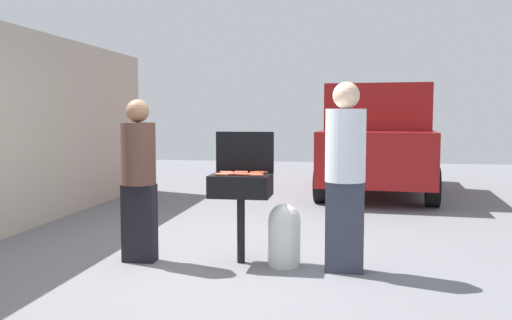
% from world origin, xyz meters
% --- Properties ---
extents(ground_plane, '(24.00, 24.00, 0.00)m').
position_xyz_m(ground_plane, '(0.00, 0.00, 0.00)').
color(ground_plane, slate).
extents(house_wall_side, '(0.24, 8.00, 2.60)m').
position_xyz_m(house_wall_side, '(-2.87, 1.00, 1.30)').
color(house_wall_side, '#B2A893').
rests_on(house_wall_side, ground).
extents(bbq_grill, '(0.60, 0.44, 0.89)m').
position_xyz_m(bbq_grill, '(0.27, 0.02, 0.75)').
color(bbq_grill, black).
rests_on(bbq_grill, ground).
extents(grill_lid_open, '(0.60, 0.05, 0.42)m').
position_xyz_m(grill_lid_open, '(0.27, 0.24, 1.10)').
color(grill_lid_open, black).
rests_on(grill_lid_open, bbq_grill).
extents(hot_dog_0, '(0.13, 0.03, 0.03)m').
position_xyz_m(hot_dog_0, '(0.42, 0.09, 0.91)').
color(hot_dog_0, '#AD4228').
rests_on(hot_dog_0, bbq_grill).
extents(hot_dog_1, '(0.13, 0.04, 0.03)m').
position_xyz_m(hot_dog_1, '(0.45, -0.14, 0.91)').
color(hot_dog_1, '#C6593D').
rests_on(hot_dog_1, bbq_grill).
extents(hot_dog_2, '(0.13, 0.03, 0.03)m').
position_xyz_m(hot_dog_2, '(0.18, 0.02, 0.91)').
color(hot_dog_2, '#AD4228').
rests_on(hot_dog_2, bbq_grill).
extents(hot_dog_3, '(0.13, 0.03, 0.03)m').
position_xyz_m(hot_dog_3, '(0.44, 0.06, 0.91)').
color(hot_dog_3, '#AD4228').
rests_on(hot_dog_3, bbq_grill).
extents(hot_dog_4, '(0.13, 0.04, 0.03)m').
position_xyz_m(hot_dog_4, '(0.46, 0.15, 0.91)').
color(hot_dog_4, '#AD4228').
rests_on(hot_dog_4, bbq_grill).
extents(hot_dog_5, '(0.13, 0.03, 0.03)m').
position_xyz_m(hot_dog_5, '(0.26, 0.12, 0.91)').
color(hot_dog_5, '#C6593D').
rests_on(hot_dog_5, bbq_grill).
extents(hot_dog_6, '(0.13, 0.04, 0.03)m').
position_xyz_m(hot_dog_6, '(0.43, -0.08, 0.91)').
color(hot_dog_6, '#AD4228').
rests_on(hot_dog_6, bbq_grill).
extents(hot_dog_7, '(0.13, 0.04, 0.03)m').
position_xyz_m(hot_dog_7, '(0.28, -0.02, 0.91)').
color(hot_dog_7, '#AD4228').
rests_on(hot_dog_7, bbq_grill).
extents(hot_dog_8, '(0.13, 0.03, 0.03)m').
position_xyz_m(hot_dog_8, '(0.11, -0.14, 0.91)').
color(hot_dog_8, '#C6593D').
rests_on(hot_dog_8, bbq_grill).
extents(hot_dog_9, '(0.13, 0.04, 0.03)m').
position_xyz_m(hot_dog_9, '(0.14, -0.03, 0.91)').
color(hot_dog_9, '#C6593D').
rests_on(hot_dog_9, bbq_grill).
extents(hot_dog_10, '(0.13, 0.03, 0.03)m').
position_xyz_m(hot_dog_10, '(0.11, 0.08, 0.91)').
color(hot_dog_10, '#B74C33').
rests_on(hot_dog_10, bbq_grill).
extents(hot_dog_11, '(0.13, 0.03, 0.03)m').
position_xyz_m(hot_dog_11, '(0.14, -0.11, 0.91)').
color(hot_dog_11, '#B74C33').
rests_on(hot_dog_11, bbq_grill).
extents(hot_dog_12, '(0.13, 0.03, 0.03)m').
position_xyz_m(hot_dog_12, '(0.25, -0.07, 0.91)').
color(hot_dog_12, '#AD4228').
rests_on(hot_dog_12, bbq_grill).
extents(hot_dog_13, '(0.13, 0.04, 0.03)m').
position_xyz_m(hot_dog_13, '(0.31, -0.11, 0.91)').
color(hot_dog_13, '#AD4228').
rests_on(hot_dog_13, bbq_grill).
extents(hot_dog_14, '(0.13, 0.04, 0.03)m').
position_xyz_m(hot_dog_14, '(0.41, -0.04, 0.91)').
color(hot_dog_14, '#AD4228').
rests_on(hot_dog_14, bbq_grill).
extents(hot_dog_15, '(0.13, 0.03, 0.03)m').
position_xyz_m(hot_dog_15, '(0.27, 0.08, 0.91)').
color(hot_dog_15, '#AD4228').
rests_on(hot_dog_15, bbq_grill).
extents(propane_tank, '(0.32, 0.32, 0.62)m').
position_xyz_m(propane_tank, '(0.71, -0.03, 0.32)').
color(propane_tank, silver).
rests_on(propane_tank, ground).
extents(person_left, '(0.34, 0.34, 1.64)m').
position_xyz_m(person_left, '(-0.76, -0.09, 0.89)').
color(person_left, black).
rests_on(person_left, ground).
extents(person_right, '(0.38, 0.38, 1.79)m').
position_xyz_m(person_right, '(1.30, -0.12, 0.97)').
color(person_right, '#333847').
rests_on(person_right, ground).
extents(parked_minivan, '(2.32, 4.54, 2.02)m').
position_xyz_m(parked_minivan, '(1.93, 5.36, 1.03)').
color(parked_minivan, maroon).
rests_on(parked_minivan, ground).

